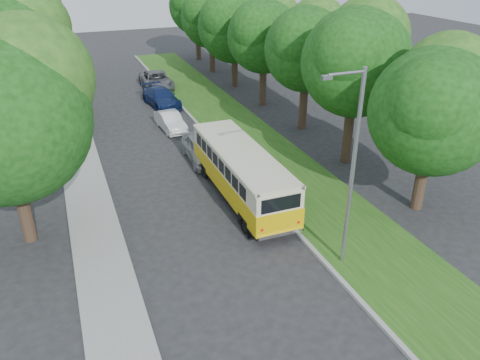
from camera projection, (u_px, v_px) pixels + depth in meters
name	position (u px, v px, depth m)	size (l,w,h in m)	color
ground	(222.00, 252.00, 19.75)	(120.00, 120.00, 0.00)	#252527
curb	(254.00, 186.00, 25.05)	(0.20, 70.00, 0.15)	gray
grass_verge	(293.00, 178.00, 25.83)	(4.50, 70.00, 0.13)	#1E4E14
sidewalk	(92.00, 216.00, 22.30)	(2.20, 70.00, 0.12)	gray
treeline	(177.00, 35.00, 33.06)	(24.27, 41.91, 9.46)	#332319
lamppost_near	(351.00, 166.00, 17.09)	(1.71, 0.16, 8.00)	gray
lamppost_far	(67.00, 77.00, 29.64)	(1.71, 0.16, 7.50)	gray
warning_sign	(81.00, 133.00, 27.45)	(0.56, 0.10, 2.50)	gray
vintage_bus	(241.00, 174.00, 23.37)	(2.35, 9.11, 2.71)	#E7BC07
car_silver	(201.00, 149.00, 27.85)	(1.74, 4.33, 1.48)	#ADADB2
car_white	(170.00, 121.00, 32.52)	(1.32, 3.79, 1.25)	silver
car_blue	(161.00, 97.00, 37.40)	(1.98, 4.87, 1.41)	navy
car_grey	(156.00, 80.00, 41.93)	(2.45, 5.32, 1.48)	slate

